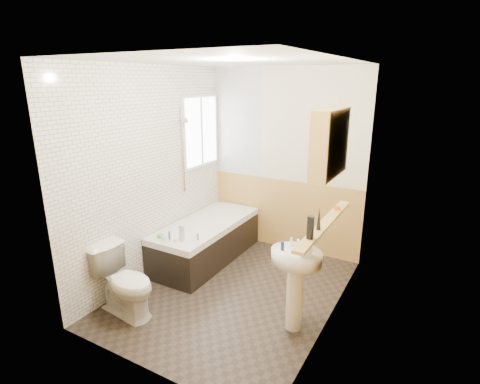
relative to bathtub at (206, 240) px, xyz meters
The scene contains 26 objects.
floor 0.94m from the bathtub, 35.94° to the right, with size 2.80×2.80×0.00m, color black.
ceiling 2.40m from the bathtub, 35.94° to the right, with size 2.80×2.80×0.00m, color white.
wall_back 1.50m from the bathtub, 50.35° to the left, with size 2.20×0.02×2.50m, color beige.
wall_front 2.29m from the bathtub, 69.37° to the right, with size 2.20×0.02×2.50m, color beige.
wall_left 1.17m from the bathtub, 125.68° to the right, with size 0.02×2.80×2.50m, color beige.
wall_right 2.15m from the bathtub, 16.04° to the right, with size 0.02×2.80×2.50m, color beige.
wainscot_right 1.91m from the bathtub, 16.23° to the right, with size 0.01×2.80×1.00m, color tan.
wainscot_front 2.06m from the bathtub, 69.15° to the right, with size 2.20×0.01×1.00m, color tan.
wainscot_back 1.15m from the bathtub, 49.64° to the left, with size 2.20×0.01×1.00m, color tan.
tile_cladding_left 1.16m from the bathtub, 124.08° to the right, with size 0.01×2.80×2.50m, color white.
tile_return_back 1.71m from the bathtub, 89.67° to the left, with size 0.75×0.01×1.50m, color white.
window 1.48m from the bathtub, 128.33° to the left, with size 0.03×0.79×0.99m.
bathtub is the anchor object (origin of this frame).
shower_riser 1.32m from the bathtub, behind, with size 0.10×0.07×1.12m.
toilet 1.43m from the bathtub, 91.21° to the right, with size 0.40×0.72×0.70m, color white.
sink 1.79m from the bathtub, 27.27° to the right, with size 0.48×0.39×0.93m.
pine_shelf 2.04m from the bathtub, 19.95° to the right, with size 0.10×1.40×0.03m, color tan.
medicine_cabinet 2.39m from the bathtub, 18.41° to the right, with size 0.16×0.65×0.59m.
foam_can 2.26m from the bathtub, 31.00° to the right, with size 0.06×0.06×0.19m, color black.
green_bottle 2.16m from the bathtub, 25.47° to the right, with size 0.04×0.04×0.20m, color black.
black_jar 1.97m from the bathtub, ahead, with size 0.06×0.06×0.04m, color orange.
soap_bottle 1.99m from the bathtub, 27.38° to the right, with size 0.09×0.20×0.09m, color silver.
clear_bottle 1.79m from the bathtub, 30.79° to the right, with size 0.03×0.03×0.09m, color navy.
blue_gel 0.74m from the bathtub, 80.49° to the right, with size 0.06×0.04×0.20m, color silver.
cream_jar 0.76m from the bathtub, 104.90° to the right, with size 0.07×0.07×0.04m, color #59C647.
orange_bottle 0.64m from the bathtub, 64.96° to the right, with size 0.02×0.02×0.07m, color #388447.
Camera 1 is at (1.92, -3.26, 2.33)m, focal length 28.00 mm.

